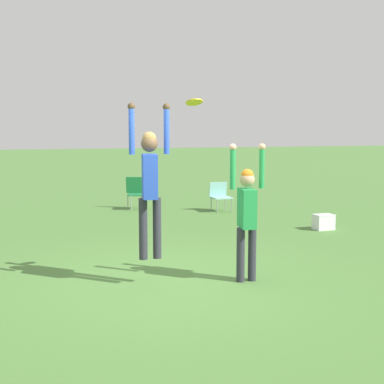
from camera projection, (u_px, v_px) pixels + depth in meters
The scene contains 7 objects.
ground_plane at pixel (170, 283), 7.79m from camera, with size 120.00×120.00×0.00m, color #4C7A38.
person_jumping at pixel (150, 177), 7.49m from camera, with size 0.61×0.48×2.20m.
person_defending at pixel (247, 210), 7.75m from camera, with size 0.57×0.44×2.02m.
frisbee at pixel (194, 102), 7.42m from camera, with size 0.24×0.23×0.09m.
camping_chair_0 at pixel (135, 190), 15.07m from camera, with size 0.59×0.64×0.91m.
camping_chair_2 at pixel (220, 194), 14.67m from camera, with size 0.52×0.55×0.79m.
cooler_box at pixel (323, 222), 11.96m from camera, with size 0.43×0.31×0.34m.
Camera 1 is at (-2.25, -7.25, 2.20)m, focal length 50.00 mm.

